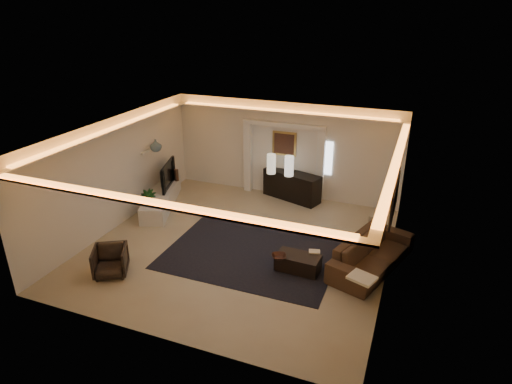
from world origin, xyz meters
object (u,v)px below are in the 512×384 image
(console, at_px, (292,186))
(coffee_table, at_px, (298,262))
(sofa, at_px, (372,253))
(armchair, at_px, (110,261))

(console, bearing_deg, coffee_table, -52.72)
(console, height_order, sofa, console)
(console, bearing_deg, sofa, -28.99)
(console, xyz_separation_m, sofa, (2.81, -3.04, -0.04))
(coffee_table, bearing_deg, armchair, -154.04)
(sofa, xyz_separation_m, coffee_table, (-1.51, -0.72, -0.16))
(coffee_table, height_order, armchair, armchair)
(console, height_order, armchair, console)
(sofa, xyz_separation_m, armchair, (-5.32, -2.34, -0.04))
(console, relative_size, armchair, 2.49)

